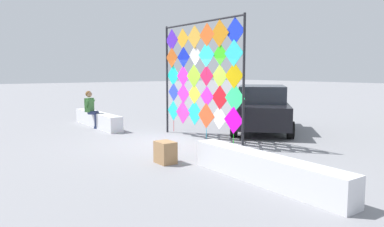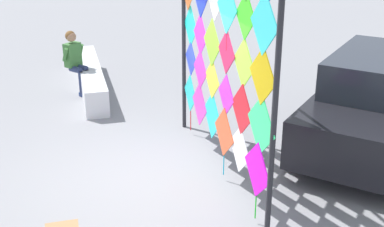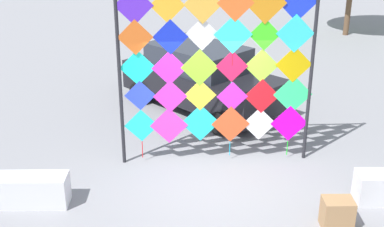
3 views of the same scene
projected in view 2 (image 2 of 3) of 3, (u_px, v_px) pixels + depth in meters
ground at (151, 175)px, 7.84m from camera, size 120.00×120.00×0.00m
plaza_ledge_left at (91, 78)px, 11.53m from camera, size 3.72×0.47×0.56m
kite_display_rack at (220, 43)px, 7.16m from camera, size 3.79×0.21×3.65m
seated_vendor at (75, 58)px, 11.07m from camera, size 0.68×0.66×1.40m
parked_car at (379, 102)px, 8.52m from camera, size 4.20×4.23×1.62m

